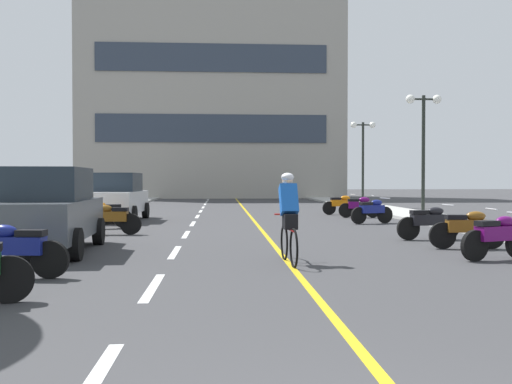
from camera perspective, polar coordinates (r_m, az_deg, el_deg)
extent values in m
plane|color=#38383A|center=(23.41, -1.06, -2.59)|extent=(140.00, 140.00, 0.00)
cube|color=#A8A8A3|center=(27.09, -16.75, -2.00)|extent=(2.40, 72.00, 0.12)
cube|color=#A8A8A3|center=(27.63, 13.76, -1.92)|extent=(2.40, 72.00, 0.12)
cube|color=silver|center=(8.54, -10.23, -9.29)|extent=(0.14, 2.20, 0.01)
cube|color=silver|center=(12.47, -8.08, -5.95)|extent=(0.14, 2.20, 0.01)
cube|color=silver|center=(16.44, -6.98, -4.21)|extent=(0.14, 2.20, 0.01)
cube|color=silver|center=(20.42, -6.31, -3.15)|extent=(0.14, 2.20, 0.01)
cube|color=silver|center=(24.41, -5.86, -2.44)|extent=(0.14, 2.20, 0.01)
cube|color=silver|center=(28.40, -5.54, -1.92)|extent=(0.14, 2.20, 0.01)
cube|color=silver|center=(32.39, -5.29, -1.54)|extent=(0.14, 2.20, 0.01)
cube|color=silver|center=(36.38, -5.10, -1.23)|extent=(0.14, 2.20, 0.01)
cube|color=silver|center=(40.38, -4.95, -0.99)|extent=(0.14, 2.20, 0.01)
cube|color=silver|center=(44.37, -4.82, -0.79)|extent=(0.14, 2.20, 0.01)
cube|color=silver|center=(48.37, -4.72, -0.63)|extent=(0.14, 2.20, 0.01)
cube|color=gold|center=(26.41, -0.80, -2.15)|extent=(0.12, 66.00, 0.01)
cube|color=#9E998E|center=(51.75, -4.34, 10.22)|extent=(22.60, 7.55, 19.32)
cube|color=#2D3847|center=(47.48, -4.40, 6.34)|extent=(18.98, 0.10, 2.32)
cube|color=#2D3847|center=(48.34, -4.41, 13.19)|extent=(18.98, 0.10, 2.32)
cylinder|color=black|center=(24.17, 16.32, 3.51)|extent=(0.14, 0.14, 4.85)
cylinder|color=black|center=(24.37, 16.36, 8.86)|extent=(1.10, 0.08, 0.08)
sphere|color=white|center=(24.19, 15.12, 8.93)|extent=(0.36, 0.36, 0.36)
sphere|color=white|center=(24.56, 17.58, 8.79)|extent=(0.36, 0.36, 0.36)
cylinder|color=black|center=(33.74, 10.60, 2.81)|extent=(0.14, 0.14, 4.77)
cylinder|color=black|center=(33.87, 10.61, 6.59)|extent=(1.10, 0.08, 0.08)
sphere|color=white|center=(33.74, 9.70, 6.61)|extent=(0.36, 0.36, 0.36)
sphere|color=white|center=(34.01, 11.52, 6.56)|extent=(0.36, 0.36, 0.36)
cylinder|color=black|center=(14.63, -22.00, -3.72)|extent=(0.25, 0.65, 0.64)
cylinder|color=black|center=(14.28, -15.40, -3.79)|extent=(0.25, 0.65, 0.64)
cylinder|color=black|center=(11.53, -17.54, -5.00)|extent=(0.25, 0.65, 0.64)
cube|color=#4C5156|center=(13.04, -20.05, -2.53)|extent=(1.92, 4.28, 0.80)
cube|color=#1E2833|center=(13.01, -20.07, 0.76)|extent=(1.67, 2.28, 0.70)
cylinder|color=black|center=(23.93, -14.96, -1.78)|extent=(0.24, 0.65, 0.64)
cylinder|color=black|center=(23.61, -10.93, -1.81)|extent=(0.24, 0.65, 0.64)
cylinder|color=black|center=(21.22, -16.66, -2.17)|extent=(0.24, 0.65, 0.64)
cylinder|color=black|center=(20.85, -12.14, -2.21)|extent=(0.24, 0.65, 0.64)
cube|color=silver|center=(22.37, -13.65, -0.96)|extent=(1.82, 4.25, 0.80)
cube|color=#1E2833|center=(22.35, -13.66, 0.96)|extent=(1.62, 2.24, 0.70)
cylinder|color=black|center=(7.93, -23.34, -8.00)|extent=(0.60, 0.27, 0.60)
cylinder|color=black|center=(9.63, -19.81, -6.35)|extent=(0.61, 0.17, 0.60)
cube|color=navy|center=(9.83, -22.79, -4.93)|extent=(0.93, 0.38, 0.28)
ellipsoid|color=navy|center=(9.90, -23.84, -3.62)|extent=(0.46, 0.29, 0.22)
cube|color=black|center=(9.70, -21.47, -3.81)|extent=(0.46, 0.29, 0.10)
cylinder|color=black|center=(11.73, 20.94, -5.01)|extent=(0.60, 0.28, 0.60)
cube|color=#590C59|center=(12.08, 22.88, -3.80)|extent=(0.94, 0.54, 0.28)
ellipsoid|color=#590C59|center=(12.21, 23.56, -2.72)|extent=(0.49, 0.36, 0.22)
cube|color=black|center=(11.89, 22.03, -2.90)|extent=(0.49, 0.36, 0.10)
cylinder|color=black|center=(13.97, 22.37, -4.04)|extent=(0.60, 0.14, 0.60)
cylinder|color=black|center=(13.58, 18.07, -4.15)|extent=(0.60, 0.14, 0.60)
cube|color=brown|center=(13.75, 20.26, -3.18)|extent=(0.91, 0.33, 0.28)
ellipsoid|color=brown|center=(13.80, 21.05, -2.26)|extent=(0.45, 0.27, 0.22)
cube|color=black|center=(13.65, 19.28, -2.37)|extent=(0.45, 0.27, 0.10)
cylinder|color=silver|center=(13.92, 22.39, -1.58)|extent=(0.07, 0.60, 0.03)
cylinder|color=black|center=(15.78, 18.57, -3.41)|extent=(0.61, 0.16, 0.60)
cylinder|color=black|center=(15.29, 14.93, -3.54)|extent=(0.61, 0.16, 0.60)
cube|color=black|center=(15.51, 16.78, -2.67)|extent=(0.92, 0.37, 0.28)
ellipsoid|color=black|center=(15.59, 17.45, -1.84)|extent=(0.46, 0.29, 0.22)
cube|color=black|center=(15.39, 15.95, -1.94)|extent=(0.46, 0.29, 0.10)
cylinder|color=silver|center=(15.74, 18.59, -1.24)|extent=(0.09, 0.60, 0.03)
cylinder|color=black|center=(16.93, -15.98, -3.08)|extent=(0.61, 0.16, 0.60)
cylinder|color=black|center=(16.63, -12.36, -3.14)|extent=(0.61, 0.16, 0.60)
cube|color=brown|center=(16.76, -14.19, -2.37)|extent=(0.92, 0.36, 0.28)
ellipsoid|color=brown|center=(16.80, -14.85, -1.61)|extent=(0.46, 0.28, 0.22)
cube|color=black|center=(16.68, -13.37, -1.69)|extent=(0.46, 0.28, 0.10)
cylinder|color=silver|center=(16.90, -15.99, -1.06)|extent=(0.09, 0.60, 0.03)
cylinder|color=black|center=(18.84, -16.40, -2.66)|extent=(0.60, 0.28, 0.60)
cylinder|color=black|center=(18.97, -13.09, -2.61)|extent=(0.60, 0.28, 0.60)
cube|color=orange|center=(18.88, -14.74, -1.97)|extent=(0.94, 0.55, 0.28)
ellipsoid|color=orange|center=(18.85, -15.35, -1.31)|extent=(0.49, 0.37, 0.22)
cube|color=black|center=(18.91, -13.99, -1.35)|extent=(0.49, 0.37, 0.10)
cylinder|color=silver|center=(18.81, -16.41, -0.83)|extent=(0.22, 0.58, 0.03)
cylinder|color=black|center=(21.04, 12.71, -2.23)|extent=(0.60, 0.29, 0.60)
cylinder|color=black|center=(20.43, 10.19, -2.33)|extent=(0.60, 0.29, 0.60)
cube|color=navy|center=(20.72, 11.47, -1.67)|extent=(0.94, 0.56, 0.28)
ellipsoid|color=navy|center=(20.82, 11.93, -1.06)|extent=(0.49, 0.37, 0.22)
cube|color=black|center=(20.57, 10.90, -1.13)|extent=(0.49, 0.37, 0.10)
cylinder|color=silver|center=(21.02, 12.72, -0.60)|extent=(0.22, 0.58, 0.03)
cylinder|color=black|center=(23.98, 11.56, -1.81)|extent=(0.61, 0.16, 0.60)
cylinder|color=black|center=(23.83, 8.94, -1.82)|extent=(0.61, 0.16, 0.60)
cube|color=#590C59|center=(23.89, 10.26, -1.29)|extent=(0.92, 0.37, 0.28)
ellipsoid|color=#590C59|center=(23.91, 10.73, -0.76)|extent=(0.46, 0.28, 0.22)
cube|color=black|center=(23.85, 9.66, -0.81)|extent=(0.46, 0.28, 0.10)
cylinder|color=silver|center=(23.96, 11.56, -0.38)|extent=(0.09, 0.60, 0.03)
cylinder|color=black|center=(26.02, 9.62, -1.57)|extent=(0.61, 0.16, 0.60)
cylinder|color=black|center=(25.68, 7.30, -1.60)|extent=(0.61, 0.16, 0.60)
cube|color=orange|center=(25.84, 8.47, -1.09)|extent=(0.92, 0.38, 0.28)
ellipsoid|color=orange|center=(25.89, 8.89, -0.60)|extent=(0.46, 0.29, 0.22)
cube|color=black|center=(25.75, 7.94, -0.65)|extent=(0.46, 0.29, 0.10)
cylinder|color=silver|center=(26.00, 9.62, -0.25)|extent=(0.09, 0.60, 0.03)
torus|color=black|center=(11.25, 2.83, -4.99)|extent=(0.08, 0.72, 0.72)
torus|color=black|center=(10.22, 3.79, -5.62)|extent=(0.08, 0.72, 0.72)
cylinder|color=red|center=(10.68, 3.31, -3.71)|extent=(0.09, 0.95, 0.04)
cube|color=black|center=(10.51, 3.45, -2.58)|extent=(0.11, 0.20, 0.06)
cylinder|color=red|center=(11.10, 2.92, -2.23)|extent=(0.42, 0.05, 0.03)
cube|color=black|center=(10.57, 3.40, -2.95)|extent=(0.26, 0.37, 0.28)
cube|color=blue|center=(10.69, 3.27, -0.75)|extent=(0.34, 0.47, 0.61)
sphere|color=beige|center=(10.81, 3.16, 1.13)|extent=(0.20, 0.20, 0.20)
ellipsoid|color=white|center=(10.81, 3.16, 1.50)|extent=(0.24, 0.26, 0.16)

